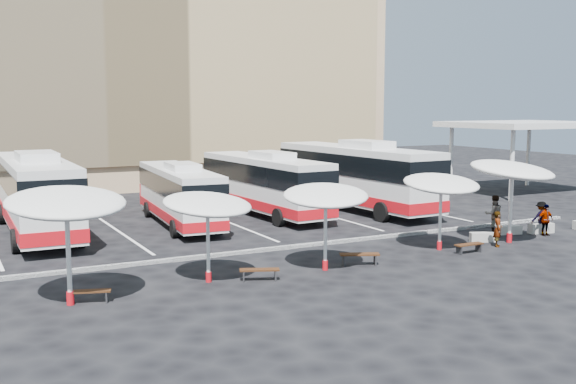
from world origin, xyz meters
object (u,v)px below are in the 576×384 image
sunshade_1 (207,205)px  wood_bench_3 (469,246)px  sunshade_2 (326,196)px  bus_3 (355,174)px  sunshade_3 (441,184)px  conc_bench_0 (483,237)px  conc_bench_1 (510,230)px  passenger_0 (498,229)px  bus_1 (179,193)px  passenger_3 (541,217)px  sunshade_4 (512,170)px  bus_0 (36,192)px  wood_bench_1 (259,272)px  conc_bench_2 (541,228)px  wood_bench_2 (360,256)px  passenger_1 (495,214)px  passenger_2 (546,220)px  sunshade_0 (66,203)px  wood_bench_0 (89,293)px  bus_2 (264,182)px

sunshade_1 → wood_bench_3: sunshade_1 is taller
sunshade_2 → bus_3: bearing=52.5°
sunshade_3 → wood_bench_3: 2.94m
sunshade_1 → conc_bench_0: bearing=3.4°
wood_bench_3 → conc_bench_1: (4.87, 2.37, -0.11)m
passenger_0 → bus_1: bearing=85.0°
conc_bench_1 → conc_bench_0: bearing=-163.2°
conc_bench_0 → passenger_3: passenger_3 is taller
sunshade_4 → conc_bench_1: size_ratio=4.22×
sunshade_2 → bus_0: bearing=124.0°
wood_bench_3 → conc_bench_0: size_ratio=1.18×
wood_bench_1 → conc_bench_0: bearing=7.2°
sunshade_2 → conc_bench_0: bearing=7.7°
passenger_0 → conc_bench_2: bearing=-28.7°
bus_3 → conc_bench_1: size_ratio=11.89×
wood_bench_2 → conc_bench_0: 7.86m
sunshade_2 → passenger_0: 9.42m
wood_bench_2 → passenger_1: (9.82, 2.58, 0.59)m
sunshade_4 → passenger_1: (1.08, 2.05, -2.43)m
sunshade_1 → conc_bench_2: sunshade_1 is taller
wood_bench_3 → passenger_2: (6.11, 1.29, 0.45)m
bus_3 → sunshade_0: bus_3 is taller
passenger_1 → conc_bench_2: bearing=178.2°
bus_3 → sunshade_3: 12.09m
sunshade_3 → passenger_2: bearing=1.1°
wood_bench_3 → conc_bench_2: conc_bench_2 is taller
sunshade_3 → wood_bench_0: 15.69m
sunshade_4 → sunshade_1: bearing=-179.5°
sunshade_0 → passenger_3: 23.35m
wood_bench_0 → conc_bench_0: bearing=4.6°
sunshade_1 → wood_bench_1: 3.11m
sunshade_2 → conc_bench_2: bearing=6.5°
bus_1 → sunshade_1: bus_1 is taller
wood_bench_2 → bus_1: bearing=105.3°
sunshade_3 → bus_1: bearing=125.3°
conc_bench_2 → passenger_0: size_ratio=0.81×
passenger_0 → passenger_1: size_ratio=0.85×
sunshade_2 → sunshade_3: size_ratio=1.12×
sunshade_1 → bus_2: bearing=56.8°
passenger_0 → passenger_2: size_ratio=1.04×
passenger_3 → passenger_2: bearing=72.4°
sunshade_1 → wood_bench_2: (6.29, -0.40, -2.47)m
sunshade_3 → passenger_1: (5.03, 1.78, -1.99)m
wood_bench_2 → conc_bench_2: conc_bench_2 is taller
sunshade_0 → conc_bench_0: sunshade_0 is taller
passenger_0 → sunshade_2: bearing=134.0°
bus_0 → wood_bench_1: (5.92, -13.42, -1.79)m
bus_0 → conc_bench_1: bus_0 is taller
sunshade_2 → conc_bench_0: 9.84m
bus_3 → wood_bench_1: size_ratio=9.17×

